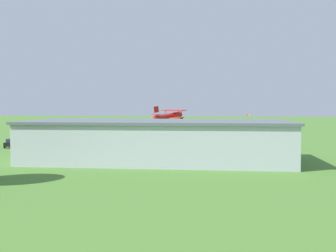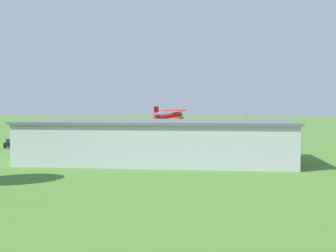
{
  "view_description": "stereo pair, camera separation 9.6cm",
  "coord_description": "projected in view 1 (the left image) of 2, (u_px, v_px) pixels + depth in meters",
  "views": [
    {
      "loc": [
        -11.76,
        89.43,
        7.7
      ],
      "look_at": [
        -1.49,
        12.68,
        3.74
      ],
      "focal_mm": 42.46,
      "sensor_mm": 36.0,
      "label": 1
    },
    {
      "loc": [
        -11.85,
        89.41,
        7.7
      ],
      "look_at": [
        -1.49,
        12.68,
        3.74
      ],
      "focal_mm": 42.46,
      "sensor_mm": 36.0,
      "label": 2
    }
  ],
  "objects": [
    {
      "name": "ground_plane",
      "position": [
        169.0,
        139.0,
        90.47
      ],
      "size": [
        400.0,
        400.0,
        0.0
      ],
      "primitive_type": "plane",
      "color": "#47752D"
    },
    {
      "name": "hangar",
      "position": [
        158.0,
        141.0,
        54.94
      ],
      "size": [
        36.38,
        15.66,
        5.66
      ],
      "color": "#B7BCC6",
      "rests_on": "ground_plane"
    },
    {
      "name": "biplane",
      "position": [
        169.0,
        116.0,
        85.45
      ],
      "size": [
        7.75,
        7.87,
        3.85
      ],
      "color": "#B21E1E"
    },
    {
      "name": "car_green",
      "position": [
        261.0,
        145.0,
        69.15
      ],
      "size": [
        2.26,
        4.21,
        1.62
      ],
      "color": "#1E6B38",
      "rests_on": "ground_plane"
    },
    {
      "name": "car_red",
      "position": [
        87.0,
        143.0,
        72.55
      ],
      "size": [
        1.96,
        4.3,
        1.66
      ],
      "color": "red",
      "rests_on": "ground_plane"
    },
    {
      "name": "car_orange",
      "position": [
        53.0,
        143.0,
        72.56
      ],
      "size": [
        2.26,
        4.59,
        1.59
      ],
      "color": "orange",
      "rests_on": "ground_plane"
    },
    {
      "name": "car_black",
      "position": [
        13.0,
        143.0,
        73.46
      ],
      "size": [
        2.59,
        4.54,
        1.64
      ],
      "color": "black",
      "rests_on": "ground_plane"
    },
    {
      "name": "person_watching_takeoff",
      "position": [
        143.0,
        141.0,
        76.49
      ],
      "size": [
        0.44,
        0.44,
        1.62
      ],
      "color": "#B23333",
      "rests_on": "ground_plane"
    },
    {
      "name": "person_near_hangar_door",
      "position": [
        68.0,
        144.0,
        70.98
      ],
      "size": [
        0.5,
        0.5,
        1.73
      ],
      "color": "#3F3F47",
      "rests_on": "ground_plane"
    },
    {
      "name": "person_at_fence_line",
      "position": [
        128.0,
        142.0,
        75.08
      ],
      "size": [
        0.51,
        0.51,
        1.54
      ],
      "color": "#72338C",
      "rests_on": "ground_plane"
    },
    {
      "name": "person_crossing_taxiway",
      "position": [
        227.0,
        144.0,
        70.64
      ],
      "size": [
        0.5,
        0.5,
        1.78
      ],
      "color": "#33723F",
      "rests_on": "ground_plane"
    },
    {
      "name": "windsock",
      "position": [
        247.0,
        116.0,
        96.93
      ],
      "size": [
        1.1,
        1.34,
        5.78
      ],
      "color": "silver",
      "rests_on": "ground_plane"
    }
  ]
}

